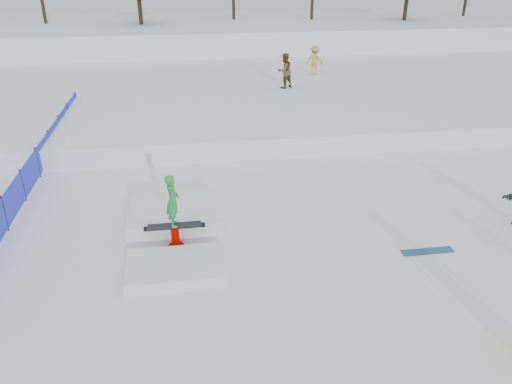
{
  "coord_description": "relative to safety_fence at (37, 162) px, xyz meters",
  "views": [
    {
      "loc": [
        -1.35,
        -10.4,
        7.13
      ],
      "look_at": [
        0.5,
        2.0,
        1.1
      ],
      "focal_mm": 35.0,
      "sensor_mm": 36.0,
      "label": 1
    }
  ],
  "objects": [
    {
      "name": "snow_midrise",
      "position": [
        6.5,
        9.4,
        -0.15
      ],
      "size": [
        50.0,
        18.0,
        0.8
      ],
      "primitive_type": "cube",
      "color": "white",
      "rests_on": "ground"
    },
    {
      "name": "walker_ygreen",
      "position": [
        12.7,
        10.95,
        1.05
      ],
      "size": [
        1.19,
        1.05,
        1.6
      ],
      "primitive_type": "imported",
      "rotation": [
        0.0,
        0.0,
        2.58
      ],
      "color": "#A8A02E",
      "rests_on": "snow_midrise"
    },
    {
      "name": "walker_olive",
      "position": [
        10.38,
        8.15,
        1.13
      ],
      "size": [
        1.07,
        1.0,
        1.76
      ],
      "primitive_type": "imported",
      "rotation": [
        0.0,
        0.0,
        3.65
      ],
      "color": "#4B3F1F",
      "rests_on": "snow_midrise"
    },
    {
      "name": "snow_berm",
      "position": [
        6.5,
        23.4,
        0.65
      ],
      "size": [
        60.0,
        14.0,
        2.4
      ],
      "primitive_type": "cube",
      "color": "white",
      "rests_on": "ground"
    },
    {
      "name": "jib_rail_feature",
      "position": [
        4.72,
        -4.83,
        -0.25
      ],
      "size": [
        2.6,
        4.4,
        2.11
      ],
      "color": "white",
      "rests_on": "ground"
    },
    {
      "name": "safety_fence",
      "position": [
        0.0,
        0.0,
        0.0
      ],
      "size": [
        0.05,
        16.0,
        1.1
      ],
      "color": "blue",
      "rests_on": "ground"
    },
    {
      "name": "ground",
      "position": [
        6.5,
        -6.6,
        -0.55
      ],
      "size": [
        120.0,
        120.0,
        0.0
      ],
      "primitive_type": "plane",
      "color": "white"
    },
    {
      "name": "loose_board_teal",
      "position": [
        11.28,
        -6.61,
        -0.54
      ],
      "size": [
        1.4,
        0.28,
        0.03
      ],
      "primitive_type": "cube",
      "rotation": [
        0.0,
        0.0,
        0.0
      ],
      "color": "navy",
      "rests_on": "ground"
    }
  ]
}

